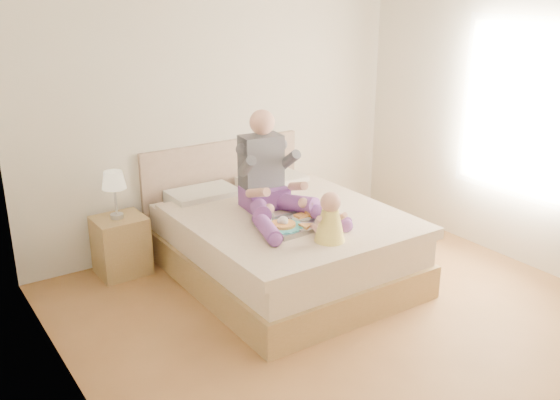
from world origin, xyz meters
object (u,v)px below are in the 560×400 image
adult (271,182)px  tray (293,222)px  bed (278,240)px  baby (330,221)px  nightstand (121,245)px

adult → tray: 0.45m
tray → bed: bearing=69.5°
bed → baby: bed is taller
bed → baby: bearing=-94.7°
bed → nightstand: bearing=146.4°
bed → tray: bearing=-107.0°
adult → bed: bearing=18.3°
adult → baby: 0.79m
bed → baby: 0.92m
nightstand → baby: (1.09, -1.57, 0.50)m
bed → adult: size_ratio=2.00×
adult → tray: bearing=-89.5°
adult → baby: (0.02, -0.78, -0.10)m
adult → nightstand: bearing=150.2°
tray → nightstand: bearing=127.8°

